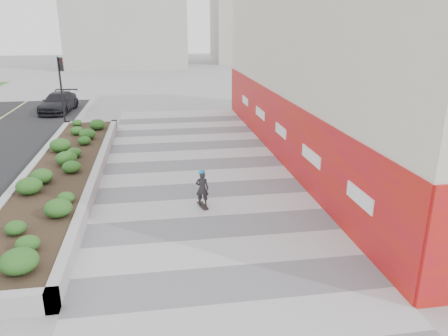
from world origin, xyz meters
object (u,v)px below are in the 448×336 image
(car_dark, at_px, (59,102))
(skateboarder, at_px, (202,188))
(traffic_signal_near, at_px, (62,81))
(planter, at_px, (63,171))

(car_dark, bearing_deg, skateboarder, -60.12)
(skateboarder, distance_m, car_dark, 20.36)
(traffic_signal_near, xyz_separation_m, car_dark, (-1.27, 4.50, -2.08))
(planter, relative_size, skateboarder, 12.90)
(planter, distance_m, car_dark, 15.30)
(skateboarder, height_order, car_dark, skateboarder)
(skateboarder, bearing_deg, traffic_signal_near, 103.97)
(planter, xyz_separation_m, skateboarder, (5.33, -3.58, 0.29))
(traffic_signal_near, distance_m, car_dark, 5.12)
(planter, bearing_deg, skateboarder, -33.90)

